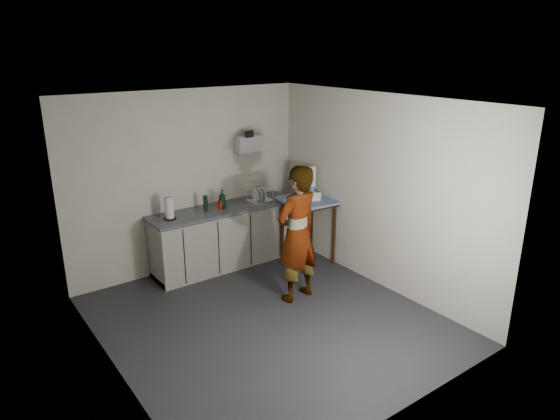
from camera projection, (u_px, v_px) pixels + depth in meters
ground at (268, 320)px, 6.02m from camera, size 4.00×4.00×0.00m
wall_back at (188, 182)px, 7.14m from camera, size 3.60×0.02×2.60m
wall_right at (378, 192)px, 6.61m from camera, size 0.02×4.00×2.60m
wall_left at (109, 256)px, 4.62m from camera, size 0.02×4.00×2.60m
ceiling at (266, 102)px, 5.21m from camera, size 3.60×4.00×0.01m
kitchen_counter at (225, 238)px, 7.42m from camera, size 2.24×0.62×0.91m
wall_shelf at (249, 144)px, 7.51m from camera, size 0.42×0.18×0.37m
side_table at (308, 207)px, 7.44m from camera, size 0.81×0.81×0.99m
standing_man at (297, 234)px, 6.29m from camera, size 0.70×0.52×1.78m
soap_bottle at (222, 199)px, 7.17m from camera, size 0.15×0.15×0.28m
soda_can at (220, 205)px, 7.17m from camera, size 0.07×0.07×0.13m
dark_bottle at (205, 203)px, 7.09m from camera, size 0.07×0.07×0.22m
paper_towel at (169, 209)px, 6.74m from camera, size 0.17×0.17×0.31m
dish_rack at (259, 198)px, 7.53m from camera, size 0.35×0.26×0.25m
bakery_box at (308, 192)px, 7.41m from camera, size 0.42×0.43×0.44m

